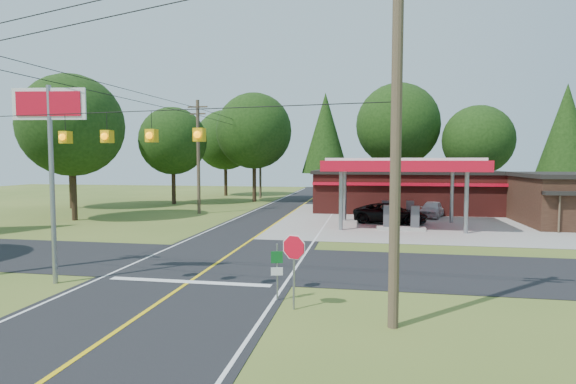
% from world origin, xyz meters
% --- Properties ---
extents(ground, '(120.00, 120.00, 0.00)m').
position_xyz_m(ground, '(0.00, 0.00, 0.00)').
color(ground, '#455D21').
rests_on(ground, ground).
extents(main_highway, '(8.00, 120.00, 0.02)m').
position_xyz_m(main_highway, '(0.00, 0.00, 0.01)').
color(main_highway, black).
rests_on(main_highway, ground).
extents(cross_road, '(70.00, 7.00, 0.02)m').
position_xyz_m(cross_road, '(0.00, 0.00, 0.01)').
color(cross_road, black).
rests_on(cross_road, ground).
extents(lane_center_yellow, '(0.15, 110.00, 0.00)m').
position_xyz_m(lane_center_yellow, '(0.00, 0.00, 0.03)').
color(lane_center_yellow, yellow).
rests_on(lane_center_yellow, main_highway).
extents(gas_canopy, '(10.60, 7.40, 4.88)m').
position_xyz_m(gas_canopy, '(9.00, 13.00, 4.27)').
color(gas_canopy, gray).
rests_on(gas_canopy, ground).
extents(convenience_store, '(16.40, 7.55, 3.80)m').
position_xyz_m(convenience_store, '(10.00, 22.98, 1.92)').
color(convenience_store, maroon).
rests_on(convenience_store, ground).
extents(utility_pole_near_right, '(1.80, 0.30, 11.50)m').
position_xyz_m(utility_pole_near_right, '(7.50, -7.00, 5.96)').
color(utility_pole_near_right, '#473828').
rests_on(utility_pole_near_right, ground).
extents(utility_pole_far_left, '(1.80, 0.30, 10.00)m').
position_xyz_m(utility_pole_far_left, '(-8.00, 18.00, 5.20)').
color(utility_pole_far_left, '#473828').
rests_on(utility_pole_far_left, ground).
extents(utility_pole_north, '(0.30, 0.30, 9.50)m').
position_xyz_m(utility_pole_north, '(-6.50, 35.00, 4.75)').
color(utility_pole_north, '#473828').
rests_on(utility_pole_north, ground).
extents(overhead_beacons, '(17.04, 2.04, 1.03)m').
position_xyz_m(overhead_beacons, '(-1.00, -6.00, 6.21)').
color(overhead_beacons, black).
rests_on(overhead_beacons, ground).
extents(treeline_backdrop, '(70.27, 51.59, 13.30)m').
position_xyz_m(treeline_backdrop, '(0.82, 24.01, 7.49)').
color(treeline_backdrop, '#332316').
rests_on(treeline_backdrop, ground).
extents(suv_car, '(6.22, 6.22, 1.50)m').
position_xyz_m(suv_car, '(8.45, 14.50, 0.75)').
color(suv_car, black).
rests_on(suv_car, ground).
extents(sedan_car, '(4.99, 4.99, 1.35)m').
position_xyz_m(sedan_car, '(12.00, 18.71, 0.68)').
color(sedan_car, silver).
rests_on(sedan_car, ground).
extents(big_stop_sign, '(2.77, 0.48, 7.50)m').
position_xyz_m(big_stop_sign, '(-5.00, -4.61, 5.65)').
color(big_stop_sign, gray).
rests_on(big_stop_sign, ground).
extents(octagonal_stop_sign, '(0.80, 0.33, 2.41)m').
position_xyz_m(octagonal_stop_sign, '(4.50, -6.01, 1.80)').
color(octagonal_stop_sign, gray).
rests_on(octagonal_stop_sign, ground).
extents(route_sign_post, '(0.39, 0.13, 1.93)m').
position_xyz_m(route_sign_post, '(3.80, -5.23, 1.14)').
color(route_sign_post, gray).
rests_on(route_sign_post, ground).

